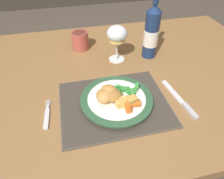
# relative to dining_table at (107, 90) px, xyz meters

# --- Properties ---
(ground_plane) EXTENTS (6.00, 6.00, 0.00)m
(ground_plane) POSITION_rel_dining_table_xyz_m (0.00, 0.00, -0.66)
(ground_plane) COLOR #4C4238
(dining_table) EXTENTS (1.47, 0.90, 0.74)m
(dining_table) POSITION_rel_dining_table_xyz_m (0.00, 0.00, 0.00)
(dining_table) COLOR olive
(dining_table) RESTS_ON ground
(placemat) EXTENTS (0.35, 0.29, 0.01)m
(placemat) POSITION_rel_dining_table_xyz_m (-0.01, -0.17, 0.09)
(placemat) COLOR brown
(placemat) RESTS_ON dining_table
(dinner_plate) EXTENTS (0.24, 0.24, 0.02)m
(dinner_plate) POSITION_rel_dining_table_xyz_m (0.00, -0.17, 0.10)
(dinner_plate) COLOR white
(dinner_plate) RESTS_ON placemat
(breaded_croquettes) EXTENTS (0.10, 0.10, 0.04)m
(breaded_croquettes) POSITION_rel_dining_table_xyz_m (-0.03, -0.16, 0.13)
(breaded_croquettes) COLOR #B77F3D
(breaded_croquettes) RESTS_ON dinner_plate
(green_beans_pile) EXTENTS (0.10, 0.07, 0.02)m
(green_beans_pile) POSITION_rel_dining_table_xyz_m (0.04, -0.15, 0.12)
(green_beans_pile) COLOR #338438
(green_beans_pile) RESTS_ON dinner_plate
(glazed_carrots) EXTENTS (0.05, 0.06, 0.02)m
(glazed_carrots) POSITION_rel_dining_table_xyz_m (0.03, -0.21, 0.12)
(glazed_carrots) COLOR orange
(glazed_carrots) RESTS_ON dinner_plate
(fork) EXTENTS (0.02, 0.12, 0.01)m
(fork) POSITION_rel_dining_table_xyz_m (-0.23, -0.17, 0.09)
(fork) COLOR silver
(fork) RESTS_ON dining_table
(table_knife) EXTENTS (0.04, 0.20, 0.01)m
(table_knife) POSITION_rel_dining_table_xyz_m (0.21, -0.21, 0.09)
(table_knife) COLOR silver
(table_knife) RESTS_ON dining_table
(wine_glass) EXTENTS (0.08, 0.08, 0.15)m
(wine_glass) POSITION_rel_dining_table_xyz_m (0.06, 0.10, 0.20)
(wine_glass) COLOR silver
(wine_glass) RESTS_ON dining_table
(bottle) EXTENTS (0.06, 0.06, 0.29)m
(bottle) POSITION_rel_dining_table_xyz_m (0.21, 0.09, 0.19)
(bottle) COLOR navy
(bottle) RESTS_ON dining_table
(roast_potatoes) EXTENTS (0.06, 0.04, 0.03)m
(roast_potatoes) POSITION_rel_dining_table_xyz_m (0.02, -0.20, 0.12)
(roast_potatoes) COLOR gold
(roast_potatoes) RESTS_ON dinner_plate
(drinking_cup) EXTENTS (0.08, 0.08, 0.08)m
(drinking_cup) POSITION_rel_dining_table_xyz_m (-0.08, 0.22, 0.13)
(drinking_cup) COLOR #B24C42
(drinking_cup) RESTS_ON dining_table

